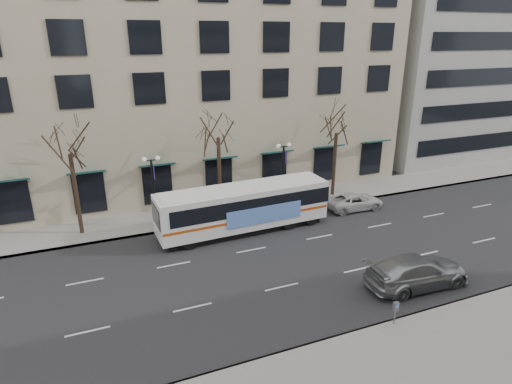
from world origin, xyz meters
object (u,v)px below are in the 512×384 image
lamp_post_right (283,172)px  pay_station (396,308)px  white_pickup (355,201)px  tree_far_left (68,140)px  lamp_post_left (154,188)px  city_bus (245,207)px  tree_far_right (337,121)px  tree_far_mid (218,125)px  silver_car (417,271)px

lamp_post_right → pay_station: bearing=-95.6°
white_pickup → tree_far_left: bearing=83.4°
lamp_post_left → lamp_post_right: bearing=0.0°
city_bus → tree_far_left: bearing=159.2°
tree_far_left → pay_station: 21.77m
white_pickup → pay_station: pay_station is taller
tree_far_right → pay_station: (-6.51, -16.10, -5.43)m
lamp_post_right → pay_station: lamp_post_right is taller
lamp_post_right → city_bus: bearing=-145.6°
tree_far_mid → city_bus: 6.27m
pay_station → lamp_post_left: bearing=122.4°
tree_far_right → pay_station: size_ratio=6.89×
tree_far_right → lamp_post_right: 6.11m
white_pickup → lamp_post_right: bearing=65.8°
lamp_post_left → white_pickup: (15.08, -2.52, -2.31)m
tree_far_mid → lamp_post_left: bearing=-173.1°
silver_car → pay_station: 4.20m
tree_far_mid → tree_far_right: size_ratio=1.06×
tree_far_right → lamp_post_left: (-14.99, -0.60, -3.48)m
white_pickup → pay_station: 14.56m
city_bus → pay_station: size_ratio=10.42×
pay_station → silver_car: bearing=38.8°
tree_far_left → pay_station: (13.49, -16.10, -5.70)m
tree_far_mid → pay_station: tree_far_mid is taller
tree_far_right → lamp_post_left: tree_far_right is taller
pay_station → tree_far_right: bearing=71.7°
pay_station → lamp_post_right: bearing=88.1°
lamp_post_left → city_bus: size_ratio=0.43×
tree_far_mid → city_bus: tree_far_mid is taller
tree_far_right → white_pickup: tree_far_right is taller
city_bus → tree_far_right: bearing=18.6°
lamp_post_left → silver_car: bearing=-47.7°
lamp_post_left → white_pickup: bearing=-9.5°
tree_far_left → lamp_post_left: tree_far_left is taller
white_pickup → silver_car: bearing=165.6°
tree_far_mid → pay_station: size_ratio=7.31×
tree_far_mid → tree_far_right: tree_far_mid is taller
tree_far_left → lamp_post_left: (5.01, -0.60, -3.75)m
tree_far_right → city_bus: tree_far_right is taller
tree_far_mid → pay_station: (3.49, -16.10, -5.91)m
lamp_post_left → city_bus: 6.50m
lamp_post_left → lamp_post_right: (10.00, 0.00, 0.00)m
tree_far_right → silver_car: size_ratio=1.36×
tree_far_mid → silver_car: bearing=-63.2°
tree_far_left → lamp_post_left: size_ratio=1.60×
tree_far_right → city_bus: size_ratio=0.66×
tree_far_right → city_bus: 11.00m
silver_car → white_pickup: silver_car is taller
lamp_post_right → silver_car: 13.39m
tree_far_right → tree_far_left: bearing=180.0°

